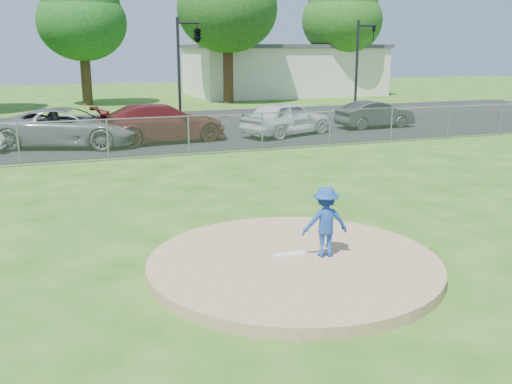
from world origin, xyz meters
The scene contains 16 objects.
ground centered at (0.00, 10.00, 0.00)m, with size 120.00×120.00×0.00m, color #265512.
pitchers_mound centered at (0.00, 0.00, 0.10)m, with size 5.40×5.40×0.20m, color #A17E58.
pitching_rubber centered at (0.00, 0.20, 0.22)m, with size 0.60×0.15×0.04m, color white.
chain_link_fence centered at (0.00, 12.00, 0.75)m, with size 40.00×0.06×1.50m, color gray.
parking_lot centered at (0.00, 16.50, 0.01)m, with size 50.00×8.00×0.01m, color black.
street centered at (0.00, 24.00, 0.00)m, with size 60.00×7.00×0.01m, color black.
commercial_building centered at (16.00, 38.00, 2.16)m, with size 16.40×9.40×4.30m.
tree_center centered at (-1.00, 34.00, 6.47)m, with size 6.16×6.16×9.84m.
tree_far_right centered at (20.00, 35.00, 7.06)m, with size 6.72×6.72×10.74m.
traffic_signal_center centered at (3.97, 22.00, 4.61)m, with size 1.42×2.48×5.60m.
traffic_signal_right centered at (14.24, 22.00, 3.36)m, with size 1.28×0.20×5.60m.
pitcher centered at (0.60, -0.05, 0.86)m, with size 0.85×0.49×1.32m, color #1C419C.
parked_car_gray centered at (-3.14, 15.70, 0.81)m, with size 2.66×5.77×1.60m, color slate.
parked_car_darkred centered at (0.68, 15.53, 0.84)m, with size 2.32×5.70×1.66m, color #5D1718.
parked_car_pearl centered at (6.55, 15.44, 0.81)m, with size 1.88×4.68×1.60m, color silver.
parked_car_charcoal centered at (11.86, 16.30, 0.68)m, with size 1.42×4.08×1.34m, color #262628.
Camera 1 is at (-4.12, -9.02, 3.97)m, focal length 40.00 mm.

